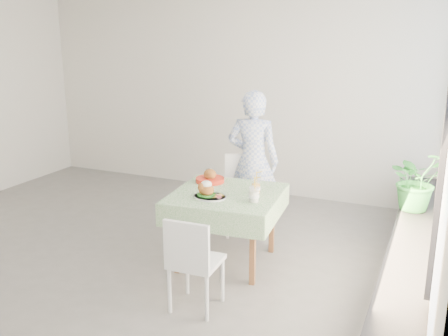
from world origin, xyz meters
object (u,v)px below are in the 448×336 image
at_px(chair_far, 243,209).
at_px(potted_plant, 417,180).
at_px(main_dish, 208,192).
at_px(juice_cup_orange, 256,187).
at_px(chair_near, 196,280).
at_px(cafe_table, 227,219).
at_px(diner, 253,161).

xyz_separation_m(chair_far, potted_plant, (1.85, 0.16, 0.54)).
height_order(main_dish, potted_plant, potted_plant).
bearing_deg(juice_cup_orange, chair_near, -98.42).
height_order(cafe_table, diner, diner).
relative_size(chair_far, potted_plant, 1.42).
height_order(chair_near, potted_plant, potted_plant).
distance_m(chair_near, main_dish, 0.92).
bearing_deg(chair_near, chair_far, 98.60).
relative_size(cafe_table, chair_near, 1.35).
xyz_separation_m(cafe_table, main_dish, (-0.10, -0.21, 0.34)).
bearing_deg(potted_plant, juice_cup_orange, -148.71).
relative_size(diner, potted_plant, 2.62).
height_order(chair_near, main_dish, main_dish).
bearing_deg(potted_plant, chair_far, -175.00).
distance_m(juice_cup_orange, potted_plant, 1.68).
distance_m(main_dish, juice_cup_orange, 0.49).
bearing_deg(main_dish, juice_cup_orange, 39.70).
xyz_separation_m(chair_far, chair_near, (0.26, -1.73, -0.02)).
relative_size(chair_far, chair_near, 1.08).
bearing_deg(cafe_table, chair_far, 99.97).
distance_m(chair_near, juice_cup_orange, 1.17).
bearing_deg(potted_plant, chair_near, -129.92).
bearing_deg(chair_far, diner, 68.91).
xyz_separation_m(cafe_table, chair_near, (0.12, -0.92, -0.20)).
height_order(chair_far, potted_plant, potted_plant).
height_order(cafe_table, potted_plant, potted_plant).
distance_m(cafe_table, potted_plant, 1.99).
bearing_deg(diner, potted_plant, 172.77).
bearing_deg(main_dish, chair_near, -72.70).
bearing_deg(cafe_table, main_dish, -116.00).
height_order(diner, main_dish, diner).
bearing_deg(main_dish, cafe_table, 64.00).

